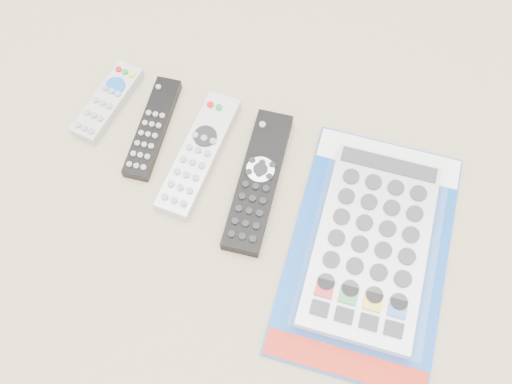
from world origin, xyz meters
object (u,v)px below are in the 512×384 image
(remote_silver_dvd, at_px, (199,154))
(jumbo_remote_packaged, at_px, (372,244))
(remote_slim_black, at_px, (153,128))
(remote_large_black, at_px, (258,181))
(remote_small_grey, at_px, (108,102))

(remote_silver_dvd, relative_size, jumbo_remote_packaged, 0.56)
(remote_slim_black, relative_size, remote_silver_dvd, 0.86)
(jumbo_remote_packaged, bearing_deg, remote_large_black, 163.20)
(remote_slim_black, bearing_deg, remote_large_black, -15.76)
(remote_large_black, relative_size, jumbo_remote_packaged, 0.62)
(remote_small_grey, distance_m, remote_slim_black, 0.08)
(jumbo_remote_packaged, bearing_deg, remote_slim_black, 164.89)
(remote_silver_dvd, bearing_deg, jumbo_remote_packaged, -9.68)
(remote_small_grey, bearing_deg, remote_slim_black, -6.07)
(remote_silver_dvd, xyz_separation_m, jumbo_remote_packaged, (0.25, -0.04, 0.01))
(remote_slim_black, height_order, jumbo_remote_packaged, jumbo_remote_packaged)
(remote_small_grey, xyz_separation_m, jumbo_remote_packaged, (0.40, -0.07, 0.01))
(remote_small_grey, bearing_deg, remote_silver_dvd, -5.95)
(remote_slim_black, relative_size, jumbo_remote_packaged, 0.48)
(remote_small_grey, xyz_separation_m, remote_slim_black, (0.08, -0.01, -0.00))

